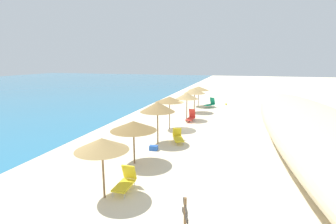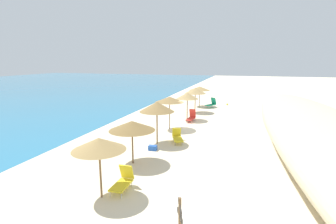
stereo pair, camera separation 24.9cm
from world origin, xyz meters
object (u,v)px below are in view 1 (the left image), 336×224
Objects in this scene: beach_umbrella_0 at (102,144)px; beach_umbrella_6 at (199,88)px; beach_umbrella_1 at (133,126)px; beach_ball at (226,104)px; lounge_chair_1 at (191,117)px; lounge_chair_3 at (178,137)px; wooden_signpost at (185,217)px; beach_umbrella_4 at (187,96)px; lounge_chair_0 at (126,181)px; cooler_box at (154,148)px; lounge_chair_2 at (210,104)px; beach_umbrella_3 at (170,99)px; beach_umbrella_2 at (158,107)px; beach_umbrella_5 at (195,91)px.

beach_umbrella_0 reaches higher than beach_umbrella_6.
beach_ball is (21.58, -3.65, -2.10)m from beach_umbrella_1.
beach_umbrella_1 is 1.68× the size of lounge_chair_1.
lounge_chair_3 is 10.75m from wooden_signpost.
beach_umbrella_4 is at bearing -178.39° from beach_umbrella_6.
lounge_chair_0 is 5.41m from cooler_box.
lounge_chair_2 is (23.11, -1.58, -1.91)m from beach_umbrella_0.
lounge_chair_1 is at bearing -175.05° from beach_umbrella_6.
beach_umbrella_3 is 1.69× the size of wooden_signpost.
beach_umbrella_3 reaches higher than beach_umbrella_6.
lounge_chair_1 is at bearing -6.84° from beach_umbrella_2.
beach_umbrella_1 is at bearing 172.52° from cooler_box.
beach_umbrella_0 is 1.02× the size of beach_umbrella_6.
lounge_chair_2 is at bearing -5.53° from beach_umbrella_1.
lounge_chair_3 is (-6.62, -0.39, -0.07)m from lounge_chair_1.
beach_umbrella_0 is at bearing 55.15° from lounge_chair_0.
beach_umbrella_2 is at bearing 178.09° from beach_umbrella_5.
beach_umbrella_4 is at bearing -105.15° from lounge_chair_3.
beach_umbrella_3 is 1.81× the size of lounge_chair_1.
beach_umbrella_0 is 23.39m from beach_umbrella_6.
beach_umbrella_1 is 15.60m from beach_umbrella_5.
beach_ball is (16.99, -2.24, -0.24)m from lounge_chair_3.
beach_umbrella_2 is 10.55m from wooden_signpost.
beach_umbrella_6 is (15.72, -0.17, -0.33)m from beach_umbrella_2.
lounge_chair_0 reaches higher than lounge_chair_3.
lounge_chair_3 is at bearing -17.10° from beach_umbrella_1.
beach_umbrella_5 reaches higher than wooden_signpost.
wooden_signpost is (-1.90, -3.97, -1.40)m from beach_umbrella_0.
beach_umbrella_4 is at bearing 180.00° from beach_umbrella_5.
beach_umbrella_4 is 1.61× the size of lounge_chair_3.
beach_umbrella_5 is (4.00, -0.00, 0.06)m from beach_umbrella_4.
lounge_chair_2 is (7.67, -1.34, -1.92)m from beach_umbrella_4.
beach_umbrella_5 is 4.86m from lounge_chair_1.
lounge_chair_3 is (-10.99, -0.89, -2.12)m from beach_umbrella_5.
lounge_chair_3 is at bearing -154.19° from beach_umbrella_3.
beach_ball is (13.75, -3.80, -2.45)m from beach_umbrella_3.
beach_umbrella_5 is 1.81× the size of lounge_chair_1.
beach_umbrella_2 reaches higher than beach_umbrella_5.
beach_umbrella_0 is at bearing 91.72° from lounge_chair_1.
beach_umbrella_4 is 1.04× the size of beach_umbrella_6.
beach_umbrella_0 is at bearing 179.30° from beach_umbrella_5.
beach_ball is at bearing -99.75° from lounge_chair_1.
beach_umbrella_4 reaches higher than lounge_chair_2.
wooden_signpost is at bearing -156.69° from beach_umbrella_2.
beach_umbrella_3 is 14.36m from wooden_signpost.
beach_umbrella_0 is at bearing -175.76° from beach_umbrella_1.
lounge_chair_3 is at bearing -172.74° from beach_umbrella_4.
cooler_box is at bearing 89.94° from lounge_chair_1.
beach_ball is (25.43, -3.37, -2.28)m from beach_umbrella_0.
beach_umbrella_0 reaches higher than cooler_box.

